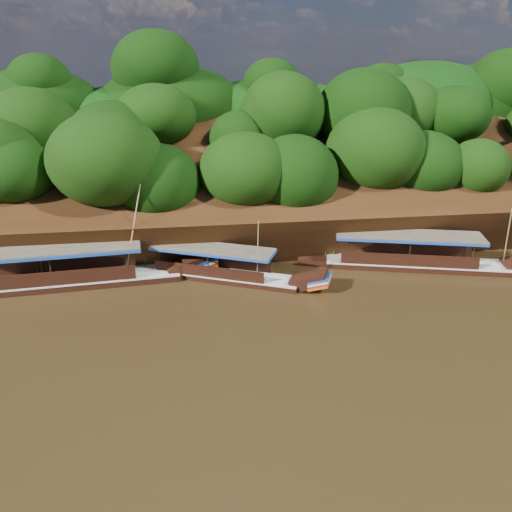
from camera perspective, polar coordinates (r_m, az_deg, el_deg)
The scene contains 6 objects.
ground at distance 28.47m, azimuth 0.14°, elevation -8.44°, with size 160.00×160.00×0.00m, color black.
riverbank at distance 48.87m, azimuth -3.79°, elevation 6.79°, with size 120.00×30.06×19.40m.
boat_0 at distance 38.53m, azimuth 19.18°, elevation -0.51°, with size 15.66×6.20×5.59m.
boat_1 at distance 34.50m, azimuth -2.84°, elevation -1.96°, with size 12.47×7.04×5.23m.
boat_2 at distance 35.82m, azimuth -19.14°, elevation -2.08°, with size 17.46×3.79×7.08m.
reeds at distance 36.58m, azimuth -8.05°, elevation -0.11°, with size 49.77×2.44×2.16m.
Camera 1 is at (-3.61, -24.44, 14.16)m, focal length 35.00 mm.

